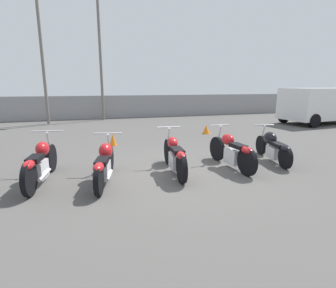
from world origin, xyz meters
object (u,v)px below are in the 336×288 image
Objects in this scene: motorcycle_slot_1 at (105,163)px; traffic_cone_near at (206,129)px; light_pole_right at (39,27)px; motorcycle_slot_4 at (273,146)px; motorcycle_slot_3 at (232,151)px; motorcycle_slot_0 at (41,163)px; traffic_cone_far at (113,140)px; parked_van at (323,104)px; motorcycle_slot_2 at (175,156)px; light_pole_left at (100,44)px.

motorcycle_slot_1 is 6.74m from traffic_cone_near.
motorcycle_slot_1 is 5.66× the size of traffic_cone_near.
motorcycle_slot_1 reaches higher than traffic_cone_near.
light_pole_right is 10.20m from traffic_cone_near.
motorcycle_slot_3 is at bearing -158.52° from motorcycle_slot_4.
motorcycle_slot_0 is 1.06× the size of motorcycle_slot_3.
light_pole_right is 20.32× the size of traffic_cone_far.
motorcycle_slot_0 is 14.75m from parked_van.
motorcycle_slot_0 is 1.38m from motorcycle_slot_1.
traffic_cone_far is at bearing 113.78° from motorcycle_slot_2.
motorcycle_slot_4 reaches higher than traffic_cone_near.
motorcycle_slot_1 is at bearing -169.79° from motorcycle_slot_2.
motorcycle_slot_3 reaches higher than traffic_cone_far.
parked_van reaches higher than motorcycle_slot_3.
light_pole_right is at bearing -162.94° from light_pole_left.
light_pole_left is at bearing 122.55° from traffic_cone_near.
light_pole_right is at bearing 104.32° from motorcycle_slot_0.
motorcycle_slot_4 is (7.05, -9.93, -4.65)m from light_pole_right.
motorcycle_slot_3 is at bearing -61.03° from light_pole_right.
motorcycle_slot_3 is (2.56, -11.09, -4.09)m from light_pole_left.
motorcycle_slot_4 is 4.69× the size of traffic_cone_far.
light_pole_left reaches higher than motorcycle_slot_4.
traffic_cone_far is (-1.15, 3.48, -0.22)m from motorcycle_slot_2.
motorcycle_slot_4 is (4.62, 0.32, 0.00)m from motorcycle_slot_1.
motorcycle_slot_2 is at bearing 17.28° from motorcycle_slot_1.
motorcycle_slot_4 is (3.99, -10.87, -4.10)m from light_pole_left.
traffic_cone_far reaches higher than traffic_cone_near.
parked_van is (7.70, 5.62, 0.68)m from motorcycle_slot_4.
motorcycle_slot_3 is at bearing -61.96° from parked_van.
motorcycle_slot_0 is 1.09× the size of motorcycle_slot_4.
motorcycle_slot_2 is 1.07× the size of motorcycle_slot_4.
light_pole_right is 15.87m from parked_van.
light_pole_left is 1.58× the size of parked_van.
motorcycle_slot_1 reaches higher than motorcycle_slot_4.
motorcycle_slot_1 is at bearing -68.83° from parked_van.
light_pole_right reaches higher than motorcycle_slot_3.
parked_van reaches higher than traffic_cone_far.
motorcycle_slot_3 is at bearing -52.67° from traffic_cone_far.
motorcycle_slot_2 is 3.68m from traffic_cone_far.
motorcycle_slot_1 is at bearing -97.93° from traffic_cone_far.
motorcycle_slot_4 is 5.27m from traffic_cone_far.
light_pole_left is 20.43× the size of traffic_cone_near.
traffic_cone_far is (2.94, -6.63, -4.86)m from light_pole_right.
light_pole_right reaches higher than motorcycle_slot_4.
light_pole_left reaches higher than motorcycle_slot_0.
motorcycle_slot_3 is at bearing 4.61° from motorcycle_slot_0.
motorcycle_slot_3 is at bearing -77.01° from light_pole_left.
parked_van is at bearing 30.12° from motorcycle_slot_3.
traffic_cone_near is (4.06, -6.36, -4.33)m from light_pole_left.
light_pole_left is 11.74m from motorcycle_slot_0.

